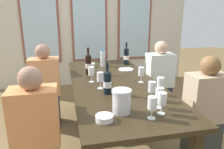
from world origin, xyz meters
name	(u,v)px	position (x,y,z in m)	size (l,w,h in m)	color
ground_plane	(115,140)	(0.00, 0.00, 0.00)	(12.00, 12.00, 0.00)	brown
back_wall_with_windows	(89,14)	(0.00, 2.25, 1.45)	(4.14, 0.10, 2.90)	beige
dining_table	(115,88)	(0.00, 0.00, 0.67)	(0.94, 2.26, 0.74)	#2F2413
white_plate_0	(126,69)	(0.27, 0.50, 0.74)	(0.21, 0.21, 0.01)	white
metal_pitcher	(122,101)	(-0.12, -0.75, 0.84)	(0.16, 0.16, 0.19)	silver
wine_bottle_0	(107,82)	(-0.15, -0.33, 0.86)	(0.08, 0.08, 0.31)	black
wine_bottle_1	(126,56)	(0.36, 0.80, 0.87)	(0.08, 0.08, 0.33)	black
wine_bottle_2	(88,64)	(-0.25, 0.40, 0.87)	(0.08, 0.08, 0.34)	black
tasting_bowl_0	(91,65)	(-0.17, 0.76, 0.77)	(0.12, 0.12, 0.05)	white
tasting_bowl_1	(104,118)	(-0.28, -0.86, 0.76)	(0.13, 0.13, 0.04)	white
water_bottle	(102,59)	(0.00, 0.75, 0.85)	(0.06, 0.06, 0.24)	white
wine_glass_0	(160,83)	(0.33, -0.47, 0.86)	(0.07, 0.07, 0.17)	white
wine_glass_1	(141,72)	(0.29, -0.07, 0.86)	(0.07, 0.07, 0.17)	white
wine_glass_2	(152,88)	(0.20, -0.57, 0.86)	(0.07, 0.07, 0.17)	white
wine_glass_3	(162,99)	(0.17, -0.84, 0.86)	(0.07, 0.07, 0.17)	white
wine_glass_4	(152,104)	(0.07, -0.90, 0.86)	(0.07, 0.07, 0.17)	white
wine_glass_5	(160,94)	(0.20, -0.74, 0.86)	(0.07, 0.07, 0.17)	white
wine_glass_6	(100,78)	(-0.19, -0.17, 0.86)	(0.07, 0.07, 0.17)	white
wine_glass_7	(91,72)	(-0.25, 0.07, 0.86)	(0.07, 0.07, 0.17)	white
seated_person_0	(37,135)	(-0.80, -0.58, 0.53)	(0.38, 0.24, 1.11)	#273236
seated_person_1	(204,113)	(0.80, -0.53, 0.53)	(0.38, 0.24, 1.11)	#343931
seated_person_2	(46,88)	(-0.80, 0.59, 0.53)	(0.38, 0.24, 1.11)	#2E2844
seated_person_3	(159,81)	(0.80, 0.55, 0.53)	(0.38, 0.24, 1.11)	#262C3F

